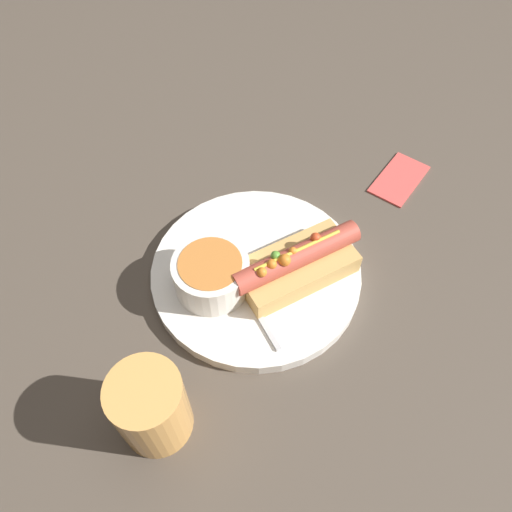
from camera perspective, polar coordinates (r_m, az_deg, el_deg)
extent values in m
plane|color=#4C4238|center=(0.69, 0.00, -2.33)|extent=(4.00, 4.00, 0.00)
cylinder|color=white|center=(0.68, 0.00, -1.91)|extent=(0.28, 0.28, 0.02)
cube|color=tan|center=(0.66, 4.57, -1.27)|extent=(0.17, 0.14, 0.03)
cylinder|color=#B24738|center=(0.64, 4.71, -0.09)|extent=(0.17, 0.11, 0.03)
sphere|color=orange|center=(0.60, 0.67, -1.86)|extent=(0.01, 0.01, 0.01)
sphere|color=#518C2D|center=(0.62, 2.33, 0.15)|extent=(0.01, 0.01, 0.01)
sphere|color=orange|center=(0.62, 4.22, 0.54)|extent=(0.01, 0.01, 0.01)
sphere|color=#C63F1E|center=(0.64, 6.81, 2.06)|extent=(0.01, 0.01, 0.01)
sphere|color=orange|center=(0.61, 3.31, -0.44)|extent=(0.02, 0.02, 0.02)
sphere|color=orange|center=(0.61, 1.80, -0.95)|extent=(0.01, 0.01, 0.01)
cylinder|color=gold|center=(0.62, 4.79, 0.66)|extent=(0.11, 0.06, 0.01)
cylinder|color=silver|center=(0.64, -5.12, -2.09)|extent=(0.10, 0.10, 0.05)
cylinder|color=#C67533|center=(0.62, -5.25, -1.15)|extent=(0.08, 0.08, 0.01)
cube|color=#B7B7BC|center=(0.63, 0.03, -6.27)|extent=(0.07, 0.11, 0.00)
ellipsoid|color=#B7B7BC|center=(0.67, -3.00, -1.06)|extent=(0.04, 0.04, 0.01)
cylinder|color=#D8994C|center=(0.56, -11.89, -16.59)|extent=(0.08, 0.08, 0.11)
cube|color=#E04C47|center=(0.83, 16.08, 8.52)|extent=(0.11, 0.07, 0.01)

